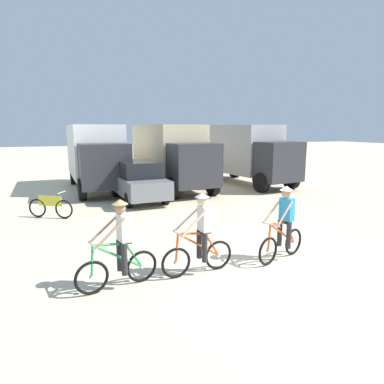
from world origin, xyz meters
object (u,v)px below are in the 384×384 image
box_truck_tan_camper (171,153)px  cyclist_near_camera (284,226)px  box_truck_white_box (96,154)px  box_truck_grey_hauler (244,151)px  cyclist_cowboy_hat (200,237)px  bicycle_spare (51,207)px  cyclist_orange_shirt (120,247)px  sedan_parked (139,181)px

box_truck_tan_camper → cyclist_near_camera: box_truck_tan_camper is taller
box_truck_white_box → box_truck_grey_hauler: same height
cyclist_cowboy_hat → bicycle_spare: bearing=116.5°
cyclist_cowboy_hat → bicycle_spare: (-3.18, 6.37, -0.45)m
bicycle_spare → box_truck_tan_camper: bearing=36.5°
bicycle_spare → cyclist_near_camera: bearing=-49.5°
box_truck_grey_hauler → cyclist_orange_shirt: 14.13m
cyclist_orange_shirt → bicycle_spare: 6.60m
cyclist_cowboy_hat → cyclist_near_camera: 2.21m
cyclist_orange_shirt → bicycle_spare: cyclist_orange_shirt is taller
box_truck_grey_hauler → sedan_parked: 7.31m
box_truck_white_box → box_truck_tan_camper: size_ratio=0.99×
box_truck_tan_camper → sedan_parked: box_truck_tan_camper is taller
box_truck_grey_hauler → bicycle_spare: box_truck_grey_hauler is taller
box_truck_white_box → cyclist_near_camera: 12.33m
bicycle_spare → cyclist_orange_shirt: bearing=-77.6°
box_truck_grey_hauler → cyclist_orange_shirt: size_ratio=3.86×
bicycle_spare → sedan_parked: bearing=27.3°
box_truck_grey_hauler → sedan_parked: box_truck_grey_hauler is taller
box_truck_white_box → bicycle_spare: size_ratio=4.55×
box_truck_grey_hauler → cyclist_near_camera: size_ratio=3.86×
sedan_parked → cyclist_near_camera: size_ratio=2.36×
box_truck_tan_camper → bicycle_spare: bearing=-143.5°
box_truck_tan_camper → cyclist_cowboy_hat: size_ratio=3.79×
box_truck_tan_camper → box_truck_grey_hauler: bearing=0.4°
sedan_parked → bicycle_spare: sedan_parked is taller
box_truck_tan_camper → cyclist_orange_shirt: 11.80m
cyclist_near_camera → cyclist_cowboy_hat: bearing=-178.7°
cyclist_cowboy_hat → bicycle_spare: size_ratio=1.21×
box_truck_white_box → box_truck_tan_camper: (3.77, -1.14, 0.00)m
box_truck_tan_camper → bicycle_spare: (-5.96, -4.41, -1.48)m
cyclist_orange_shirt → bicycle_spare: bearing=102.4°
box_truck_grey_hauler → bicycle_spare: 11.38m
box_truck_tan_camper → box_truck_grey_hauler: (4.41, 0.03, 0.00)m
cyclist_near_camera → bicycle_spare: 8.31m
sedan_parked → cyclist_cowboy_hat: (-0.43, -8.23, -0.04)m
box_truck_tan_camper → cyclist_cowboy_hat: 11.18m
box_truck_grey_hauler → cyclist_orange_shirt: (-8.96, -10.88, -1.03)m
box_truck_tan_camper → bicycle_spare: box_truck_tan_camper is taller
box_truck_tan_camper → cyclist_orange_shirt: box_truck_tan_camper is taller
cyclist_near_camera → bicycle_spare: cyclist_near_camera is taller
cyclist_near_camera → box_truck_white_box: bearing=105.0°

